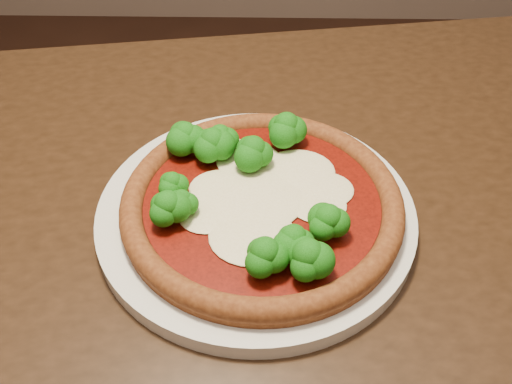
{
  "coord_description": "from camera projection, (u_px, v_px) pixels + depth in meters",
  "views": [
    {
      "loc": [
        0.03,
        -0.37,
        1.19
      ],
      "look_at": [
        0.02,
        0.05,
        0.79
      ],
      "focal_mm": 40.0,
      "sensor_mm": 36.0,
      "label": 1
    }
  ],
  "objects": [
    {
      "name": "plate",
      "position": [
        256.0,
        213.0,
        0.6
      ],
      "size": [
        0.33,
        0.33,
        0.02
      ],
      "primitive_type": "cylinder",
      "color": "silver",
      "rests_on": "dining_table"
    },
    {
      "name": "dining_table",
      "position": [
        190.0,
        276.0,
        0.68
      ],
      "size": [
        1.27,
        0.94,
        0.75
      ],
      "rotation": [
        0.0,
        0.0,
        0.16
      ],
      "color": "black",
      "rests_on": "floor"
    },
    {
      "name": "pizza",
      "position": [
        259.0,
        198.0,
        0.58
      ],
      "size": [
        0.29,
        0.29,
        0.06
      ],
      "rotation": [
        0.0,
        0.0,
        0.34
      ],
      "color": "brown",
      "rests_on": "plate"
    }
  ]
}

